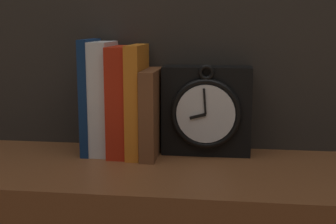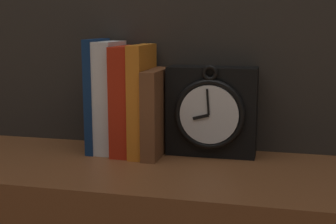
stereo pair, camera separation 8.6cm
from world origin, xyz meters
name	(u,v)px [view 1 (the left image)]	position (x,y,z in m)	size (l,w,h in m)	color
clock	(207,110)	(0.07, 0.11, 0.97)	(0.18, 0.08, 0.19)	black
book_slot0_navy	(91,96)	(-0.17, 0.09, 1.00)	(0.02, 0.11, 0.24)	navy
book_slot1_white	(104,98)	(-0.15, 0.09, 1.00)	(0.04, 0.11, 0.23)	silver
book_slot2_red	(122,101)	(-0.11, 0.09, 0.99)	(0.04, 0.12, 0.22)	red
book_slot3_orange	(137,101)	(-0.07, 0.08, 1.00)	(0.03, 0.13, 0.23)	orange
book_slot4_brown	(152,113)	(-0.04, 0.08, 0.97)	(0.03, 0.14, 0.18)	brown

